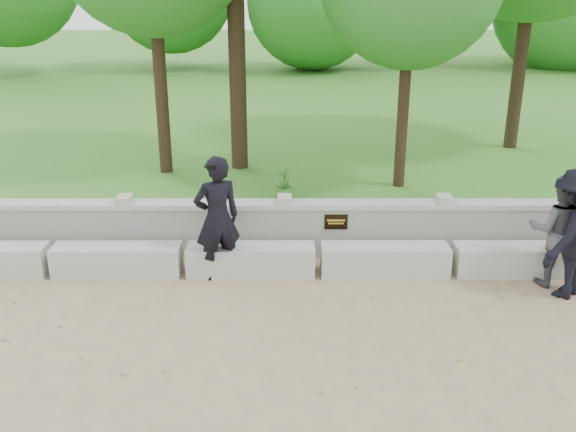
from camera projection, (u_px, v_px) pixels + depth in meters
name	position (u px, v px, depth m)	size (l,w,h in m)	color
ground	(325.00, 341.00, 7.87)	(80.00, 80.00, 0.00)	tan
lawn	(301.00, 110.00, 20.94)	(40.00, 22.00, 0.25)	#27611C
concrete_bench	(318.00, 260.00, 9.57)	(11.90, 0.45, 0.45)	#B0AEA7
parapet_wall	(316.00, 228.00, 10.14)	(12.50, 0.35, 0.90)	#A6A49D
man_main	(217.00, 218.00, 9.23)	(0.80, 0.75, 1.86)	black
visitor_left	(558.00, 231.00, 9.05)	(0.95, 0.83, 1.65)	#46474C
visitor_mid	(573.00, 234.00, 8.71)	(1.34, 1.30, 1.84)	black
shrub_a	(202.00, 209.00, 10.78)	(0.29, 0.20, 0.55)	#357227
shrub_b	(223.00, 197.00, 11.28)	(0.34, 0.28, 0.63)	#357227
shrub_d	(284.00, 184.00, 11.92)	(0.37, 0.33, 0.66)	#357227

